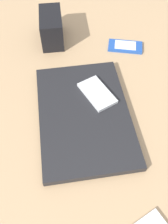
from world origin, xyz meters
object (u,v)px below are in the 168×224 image
object	(u,v)px
laptop_closed	(84,114)
cell_phone_on_desk	(125,46)
cell_phone_on_laptop	(97,93)
desk_organizer	(52,28)

from	to	relation	value
laptop_closed	cell_phone_on_desk	world-z (taller)	laptop_closed
cell_phone_on_laptop	cell_phone_on_desk	world-z (taller)	cell_phone_on_laptop
laptop_closed	cell_phone_on_desk	size ratio (longest dim) A/B	2.91
laptop_closed	desk_organizer	distance (cm)	35.06
cell_phone_on_laptop	desk_organizer	distance (cm)	30.68
laptop_closed	cell_phone_on_laptop	bearing A→B (deg)	140.77
cell_phone_on_desk	desk_organizer	size ratio (longest dim) A/B	0.86
cell_phone_on_laptop	desk_organizer	bearing A→B (deg)	-155.83
cell_phone_on_laptop	cell_phone_on_desk	bearing A→B (deg)	150.92
cell_phone_on_desk	desk_organizer	xyz separation A→B (cm)	(-6.43, -24.47, 4.14)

